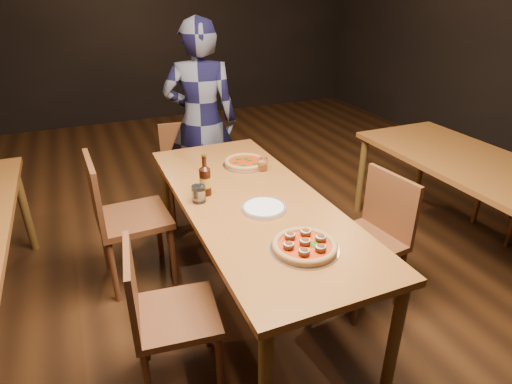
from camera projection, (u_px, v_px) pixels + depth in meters
name	position (u px, v px, depth m)	size (l,w,h in m)	color
ground	(253.00, 298.00, 2.86)	(9.00, 9.00, 0.00)	black
table_main	(253.00, 210.00, 2.56)	(0.80, 2.00, 0.75)	brown
table_right	(486.00, 176.00, 3.00)	(0.80, 2.00, 0.75)	brown
chair_main_nw	(176.00, 314.00, 2.11)	(0.40, 0.40, 0.87)	brown
chair_main_sw	(133.00, 217.00, 2.87)	(0.46, 0.46, 0.98)	brown
chair_main_e	(363.00, 241.00, 2.68)	(0.42, 0.42, 0.90)	brown
chair_end	(188.00, 172.00, 3.68)	(0.40, 0.40, 0.86)	brown
pizza_meatball	(305.00, 245.00, 2.05)	(0.34, 0.34, 0.06)	#B7B7BF
pizza_margherita	(245.00, 162.00, 3.00)	(0.31, 0.31, 0.04)	#B7B7BF
plate_stack	(264.00, 208.00, 2.41)	(0.24, 0.24, 0.02)	white
beer_bottle	(205.00, 181.00, 2.55)	(0.07, 0.07, 0.25)	black
water_glass	(199.00, 194.00, 2.48)	(0.08, 0.08, 0.10)	white
amber_glass	(262.00, 164.00, 2.91)	(0.07, 0.07, 0.09)	#B04C13
diner	(201.00, 122.00, 3.61)	(0.61, 0.40, 1.68)	black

